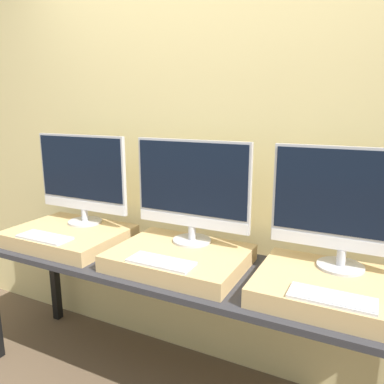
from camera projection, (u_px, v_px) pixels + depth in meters
name	position (u px, v px, depth m)	size (l,w,h in m)	color
wall_back	(212.00, 152.00, 2.12)	(8.00, 0.04, 2.60)	#DBC684
workbench	(181.00, 277.00, 1.93)	(2.50, 0.62, 0.76)	#2D2D33
wooden_riser_left	(69.00, 235.00, 2.22)	(0.66, 0.51, 0.08)	tan
monitor_left	(82.00, 176.00, 2.27)	(0.64, 0.21, 0.54)	#B2B2B7
keyboard_left	(44.00, 237.00, 2.05)	(0.32, 0.13, 0.01)	silver
wooden_riser_center	(180.00, 258.00, 1.90)	(0.66, 0.51, 0.08)	tan
monitor_center	(192.00, 188.00, 1.94)	(0.64, 0.21, 0.54)	#B2B2B7
keyboard_center	(161.00, 262.00, 1.73)	(0.32, 0.13, 0.01)	silver
wooden_riser_right	(336.00, 289.00, 1.57)	(0.66, 0.51, 0.08)	tan
monitor_right	(346.00, 205.00, 1.62)	(0.64, 0.21, 0.54)	#B2B2B7
keyboard_right	(332.00, 298.00, 1.40)	(0.32, 0.13, 0.01)	silver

